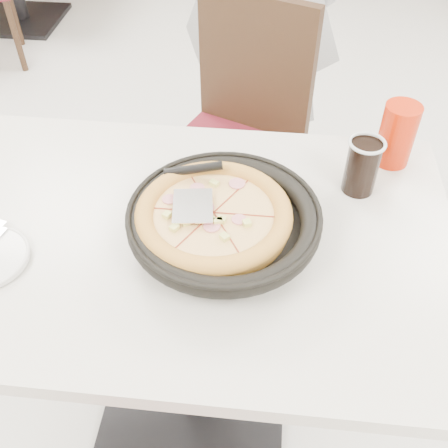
# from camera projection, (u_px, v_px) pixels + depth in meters

# --- Properties ---
(floor) EXTENTS (7.00, 7.00, 0.00)m
(floor) POSITION_uv_depth(u_px,v_px,m) (250.00, 339.00, 1.83)
(floor) COLOR silver
(floor) RESTS_ON ground
(main_table) EXTENTS (1.23, 0.85, 0.75)m
(main_table) POSITION_uv_depth(u_px,v_px,m) (192.00, 327.00, 1.43)
(main_table) COLOR silver
(main_table) RESTS_ON floor
(chair_far) EXTENTS (0.55, 0.55, 0.95)m
(chair_far) POSITION_uv_depth(u_px,v_px,m) (228.00, 151.00, 1.82)
(chair_far) COLOR black
(chair_far) RESTS_ON floor
(trivet) EXTENTS (0.13, 0.13, 0.04)m
(trivet) POSITION_uv_depth(u_px,v_px,m) (202.00, 236.00, 1.13)
(trivet) COLOR black
(trivet) RESTS_ON main_table
(pizza_pan) EXTENTS (0.36, 0.36, 0.01)m
(pizza_pan) POSITION_uv_depth(u_px,v_px,m) (224.00, 227.00, 1.11)
(pizza_pan) COLOR black
(pizza_pan) RESTS_ON trivet
(pizza) EXTENTS (0.33, 0.33, 0.02)m
(pizza) POSITION_uv_depth(u_px,v_px,m) (214.00, 220.00, 1.10)
(pizza) COLOR gold
(pizza) RESTS_ON pizza_pan
(pizza_server) EXTENTS (0.10, 0.11, 0.00)m
(pizza_server) POSITION_uv_depth(u_px,v_px,m) (193.00, 206.00, 1.08)
(pizza_server) COLOR white
(pizza_server) RESTS_ON pizza
(cola_glass) EXTENTS (0.08, 0.08, 0.13)m
(cola_glass) POSITION_uv_depth(u_px,v_px,m) (362.00, 168.00, 1.22)
(cola_glass) COLOR black
(cola_glass) RESTS_ON main_table
(red_cup) EXTENTS (0.09, 0.09, 0.16)m
(red_cup) POSITION_uv_depth(u_px,v_px,m) (397.00, 134.00, 1.28)
(red_cup) COLOR red
(red_cup) RESTS_ON main_table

